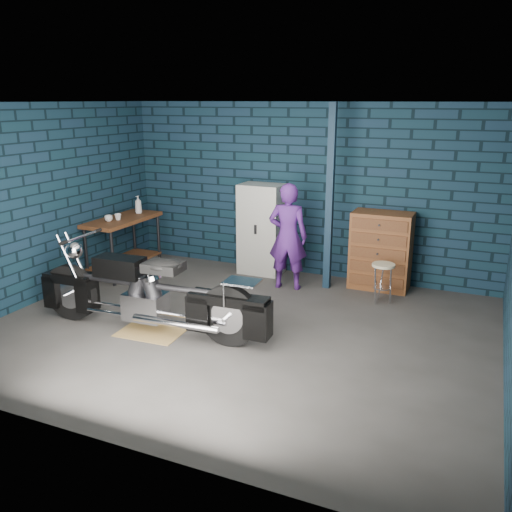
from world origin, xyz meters
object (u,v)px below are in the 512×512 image
Objects in this scene: workbench at (124,245)px; person at (288,237)px; shop_stool at (382,283)px; tool_chest at (381,251)px; locker at (261,229)px; storage_bin at (117,269)px; motorcycle at (149,288)px.

person is at bearing 7.55° from workbench.
person reaches higher than shop_stool.
shop_stool is at bearing -75.08° from tool_chest.
shop_stool is (4.12, 0.28, -0.17)m from workbench.
tool_chest is at bearing 12.66° from workbench.
workbench is at bearing -156.47° from locker.
storage_bin is at bearing 3.78° from person.
locker is (2.02, 1.14, 0.59)m from storage_bin.
motorcycle is at bearing -42.57° from storage_bin.
person is 1.52m from shop_stool.
motorcycle is 2.39m from person.
person is 1.37× the size of tool_chest.
locker is at bearing 180.00° from tool_chest.
motorcycle is at bearing 57.54° from person.
tool_chest is (1.92, 0.00, -0.15)m from locker.
shop_stool is (1.43, -0.07, -0.51)m from person.
locker is at bearing 163.73° from shop_stool.
storage_bin is at bearing 134.51° from motorcycle.
storage_bin is (-1.72, 1.58, -0.44)m from motorcycle.
motorcycle is 3.50m from tool_chest.
person is (2.69, 0.36, 0.34)m from workbench.
locker is at bearing -48.30° from person.
locker is (-0.65, 0.53, -0.07)m from person.
person reaches higher than storage_bin.
tool_chest is (2.22, 2.72, 0.01)m from motorcycle.
storage_bin is (0.02, -0.25, -0.32)m from workbench.
storage_bin is 0.74× the size of shop_stool.
motorcycle is at bearing -46.42° from workbench.
person is 0.84m from locker.
motorcycle is (1.74, -1.83, 0.12)m from workbench.
motorcycle is at bearing -129.20° from tool_chest.
shop_stool is (4.10, 0.53, 0.15)m from storage_bin.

